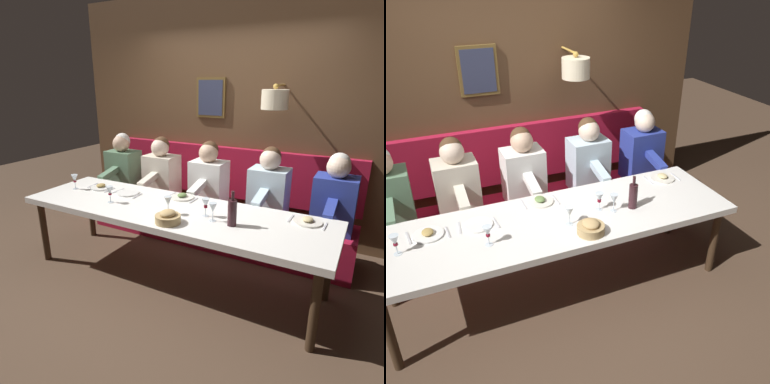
# 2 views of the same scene
# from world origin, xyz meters

# --- Properties ---
(ground_plane) EXTENTS (12.00, 12.00, 0.00)m
(ground_plane) POSITION_xyz_m (0.00, 0.00, 0.00)
(ground_plane) COLOR #4C3828
(dining_table) EXTENTS (0.90, 3.01, 0.74)m
(dining_table) POSITION_xyz_m (0.00, 0.00, 0.68)
(dining_table) COLOR silver
(dining_table) RESTS_ON ground_plane
(banquette_bench) EXTENTS (0.52, 3.21, 0.45)m
(banquette_bench) POSITION_xyz_m (0.89, 0.00, 0.23)
(banquette_bench) COLOR maroon
(banquette_bench) RESTS_ON ground_plane
(back_wall_panel) EXTENTS (0.59, 4.41, 2.90)m
(back_wall_panel) POSITION_xyz_m (1.46, -0.01, 1.36)
(back_wall_panel) COLOR brown
(back_wall_panel) RESTS_ON ground_plane
(diner_nearest) EXTENTS (0.60, 0.40, 0.79)m
(diner_nearest) POSITION_xyz_m (0.88, -1.33, 0.82)
(diner_nearest) COLOR #283893
(diner_nearest) RESTS_ON banquette_bench
(diner_near) EXTENTS (0.60, 0.40, 0.79)m
(diner_near) POSITION_xyz_m (0.88, -0.68, 0.82)
(diner_near) COLOR silver
(diner_near) RESTS_ON banquette_bench
(diner_middle) EXTENTS (0.60, 0.40, 0.79)m
(diner_middle) POSITION_xyz_m (0.88, 0.04, 0.82)
(diner_middle) COLOR white
(diner_middle) RESTS_ON banquette_bench
(diner_far) EXTENTS (0.60, 0.40, 0.79)m
(diner_far) POSITION_xyz_m (0.88, 0.69, 0.82)
(diner_far) COLOR beige
(diner_far) RESTS_ON banquette_bench
(diner_farthest) EXTENTS (0.60, 0.40, 0.79)m
(diner_farthest) POSITION_xyz_m (0.88, 1.29, 0.82)
(diner_farthest) COLOR #567A5B
(diner_farthest) RESTS_ON banquette_bench
(place_setting_0) EXTENTS (0.24, 0.31, 0.05)m
(place_setting_0) POSITION_xyz_m (0.27, -1.20, 0.75)
(place_setting_0) COLOR silver
(place_setting_0) RESTS_ON dining_table
(place_setting_1) EXTENTS (0.24, 0.32, 0.01)m
(place_setting_1) POSITION_xyz_m (0.15, 0.64, 0.75)
(place_setting_1) COLOR white
(place_setting_1) RESTS_ON dining_table
(place_setting_2) EXTENTS (0.24, 0.31, 0.05)m
(place_setting_2) POSITION_xyz_m (0.31, 0.06, 0.75)
(place_setting_2) COLOR silver
(place_setting_2) RESTS_ON dining_table
(place_setting_3) EXTENTS (0.24, 0.32, 0.05)m
(place_setting_3) POSITION_xyz_m (0.17, 1.03, 0.75)
(place_setting_3) COLOR white
(place_setting_3) RESTS_ON dining_table
(wine_glass_0) EXTENTS (0.07, 0.07, 0.16)m
(wine_glass_0) POSITION_xyz_m (-0.14, 0.61, 0.86)
(wine_glass_0) COLOR silver
(wine_glass_0) RESTS_ON dining_table
(wine_glass_1) EXTENTS (0.07, 0.07, 0.16)m
(wine_glass_1) POSITION_xyz_m (0.01, 1.25, 0.86)
(wine_glass_1) COLOR silver
(wine_glass_1) RESTS_ON dining_table
(wine_glass_2) EXTENTS (0.07, 0.07, 0.16)m
(wine_glass_2) POSITION_xyz_m (-0.01, -0.37, 0.86)
(wine_glass_2) COLOR silver
(wine_glass_2) RESTS_ON dining_table
(wine_glass_3) EXTENTS (0.07, 0.07, 0.16)m
(wine_glass_3) POSITION_xyz_m (-0.08, -0.47, 0.86)
(wine_glass_3) COLOR silver
(wine_glass_3) RESTS_ON dining_table
(wine_glass_4) EXTENTS (0.07, 0.07, 0.16)m
(wine_glass_4) POSITION_xyz_m (-0.12, -0.05, 0.86)
(wine_glass_4) COLOR silver
(wine_glass_4) RESTS_ON dining_table
(wine_bottle) EXTENTS (0.08, 0.08, 0.30)m
(wine_bottle) POSITION_xyz_m (-0.09, -0.65, 0.86)
(wine_bottle) COLOR #33191E
(wine_bottle) RESTS_ON dining_table
(bread_bowl) EXTENTS (0.22, 0.22, 0.12)m
(bread_bowl) POSITION_xyz_m (-0.30, -0.16, 0.79)
(bread_bowl) COLOR tan
(bread_bowl) RESTS_ON dining_table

